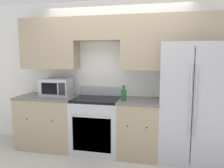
{
  "coord_description": "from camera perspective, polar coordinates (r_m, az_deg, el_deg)",
  "views": [
    {
      "loc": [
        0.77,
        -3.17,
        1.65
      ],
      "look_at": [
        0.0,
        0.31,
        1.18
      ],
      "focal_mm": 35.0,
      "sensor_mm": 36.0,
      "label": 1
    }
  ],
  "objects": [
    {
      "name": "oven_range",
      "position": [
        3.82,
        -3.98,
        -10.5
      ],
      "size": [
        0.8,
        0.65,
        1.09
      ],
      "color": "#B7B7BC",
      "rests_on": "ground_plane"
    },
    {
      "name": "microwave",
      "position": [
        4.05,
        -14.23,
        -0.8
      ],
      "size": [
        0.53,
        0.38,
        0.3
      ],
      "color": "#B7B7BC",
      "rests_on": "lower_cabinets_left"
    },
    {
      "name": "bottle",
      "position": [
        3.5,
        3.1,
        -2.79
      ],
      "size": [
        0.08,
        0.08,
        0.24
      ],
      "color": "#195928",
      "rests_on": "lower_cabinets_right"
    },
    {
      "name": "lower_cabinets_left",
      "position": [
        4.16,
        -16.24,
        -9.34
      ],
      "size": [
        1.05,
        0.64,
        0.93
      ],
      "color": "tan",
      "rests_on": "ground_plane"
    },
    {
      "name": "refrigerator",
      "position": [
        3.63,
        19.53,
        -4.51
      ],
      "size": [
        0.91,
        0.74,
        1.84
      ],
      "color": "#B7B7BC",
      "rests_on": "ground_plane"
    },
    {
      "name": "wall_back",
      "position": [
        3.83,
        1.11,
        5.78
      ],
      "size": [
        8.0,
        0.39,
        2.6
      ],
      "color": "white",
      "rests_on": "ground_plane"
    },
    {
      "name": "lower_cabinets_right",
      "position": [
        3.69,
        7.0,
        -11.25
      ],
      "size": [
        0.66,
        0.64,
        0.93
      ],
      "color": "tan",
      "rests_on": "ground_plane"
    },
    {
      "name": "ground_plane",
      "position": [
        3.66,
        -1.11,
        -19.32
      ],
      "size": [
        12.0,
        12.0,
        0.0
      ],
      "primitive_type": "plane",
      "color": "beige"
    }
  ]
}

